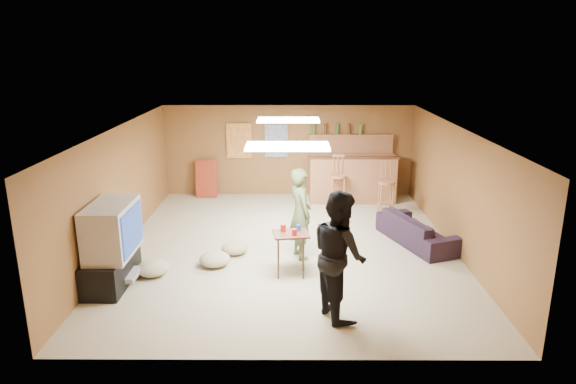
{
  "coord_description": "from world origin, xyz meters",
  "views": [
    {
      "loc": [
        0.04,
        -8.76,
        3.57
      ],
      "look_at": [
        0.0,
        0.2,
        1.0
      ],
      "focal_mm": 32.0,
      "sensor_mm": 36.0,
      "label": 1
    }
  ],
  "objects_px": {
    "person_olive": "(300,214)",
    "tv_body": "(112,229)",
    "sofa": "(417,230)",
    "tray_table": "(291,254)",
    "bar_counter": "(352,178)",
    "person_black": "(339,254)"
  },
  "relations": [
    {
      "from": "sofa",
      "to": "bar_counter",
      "type": "bearing_deg",
      "value": -2.22
    },
    {
      "from": "bar_counter",
      "to": "tv_body",
      "type": "bearing_deg",
      "value": -133.0
    },
    {
      "from": "person_black",
      "to": "sofa",
      "type": "relative_size",
      "value": 0.97
    },
    {
      "from": "tv_body",
      "to": "tray_table",
      "type": "height_order",
      "value": "tv_body"
    },
    {
      "from": "tv_body",
      "to": "sofa",
      "type": "relative_size",
      "value": 0.6
    },
    {
      "from": "tv_body",
      "to": "person_black",
      "type": "distance_m",
      "value": 3.47
    },
    {
      "from": "sofa",
      "to": "tray_table",
      "type": "height_order",
      "value": "tray_table"
    },
    {
      "from": "person_black",
      "to": "tv_body",
      "type": "bearing_deg",
      "value": 54.4
    },
    {
      "from": "tv_body",
      "to": "bar_counter",
      "type": "bearing_deg",
      "value": 47.0
    },
    {
      "from": "sofa",
      "to": "tray_table",
      "type": "xyz_separation_m",
      "value": [
        -2.36,
        -1.39,
        0.09
      ]
    },
    {
      "from": "tray_table",
      "to": "person_olive",
      "type": "bearing_deg",
      "value": 77.69
    },
    {
      "from": "person_olive",
      "to": "bar_counter",
      "type": "bearing_deg",
      "value": -41.44
    },
    {
      "from": "person_black",
      "to": "person_olive",
      "type": "bearing_deg",
      "value": -6.66
    },
    {
      "from": "sofa",
      "to": "tv_body",
      "type": "bearing_deg",
      "value": 88.18
    },
    {
      "from": "tv_body",
      "to": "sofa",
      "type": "xyz_separation_m",
      "value": [
        5.06,
        1.72,
        -0.63
      ]
    },
    {
      "from": "person_olive",
      "to": "tray_table",
      "type": "height_order",
      "value": "person_olive"
    },
    {
      "from": "tray_table",
      "to": "sofa",
      "type": "bearing_deg",
      "value": 30.55
    },
    {
      "from": "person_olive",
      "to": "tv_body",
      "type": "bearing_deg",
      "value": 89.93
    },
    {
      "from": "person_olive",
      "to": "tray_table",
      "type": "bearing_deg",
      "value": 147.11
    },
    {
      "from": "person_olive",
      "to": "person_black",
      "type": "relative_size",
      "value": 0.9
    },
    {
      "from": "tv_body",
      "to": "person_black",
      "type": "height_order",
      "value": "person_black"
    },
    {
      "from": "bar_counter",
      "to": "tray_table",
      "type": "bearing_deg",
      "value": -109.38
    }
  ]
}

